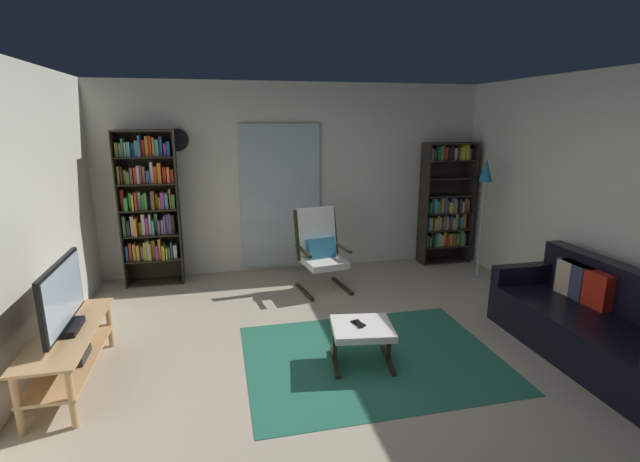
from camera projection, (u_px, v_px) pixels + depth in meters
The scene contains 16 objects.
ground_plane at pixel (357, 369), 3.91m from camera, with size 7.02×7.02×0.00m, color #BAAC93.
wall_back at pixel (297, 178), 6.34m from camera, with size 5.60×0.06×2.60m, color silver.
wall_right at pixel (638, 209), 4.18m from camera, with size 0.06×6.00×2.60m, color silver.
glass_door_panel at pixel (281, 197), 6.28m from camera, with size 1.10×0.01×2.00m, color silver.
area_rug at pixel (372, 357), 4.10m from camera, with size 2.27×1.73×0.01m, color #286D57.
tv_stand at pixel (69, 349), 3.63m from camera, with size 0.44×1.30×0.47m.
television at pixel (63, 299), 3.53m from camera, with size 0.20×0.91×0.57m.
bookshelf_near_tv at pixel (149, 204), 5.75m from camera, with size 0.72×0.30×1.98m.
bookshelf_near_sofa at pixel (445, 205), 6.68m from camera, with size 0.75×0.30×1.78m.
leather_sofa at pixel (595, 324), 4.08m from camera, with size 0.82×1.92×0.83m.
lounge_armchair at pixel (320, 247), 5.69m from camera, with size 0.65×0.73×1.02m.
ottoman at pixel (362, 332), 3.94m from camera, with size 0.58×0.55×0.37m.
tv_remote at pixel (359, 324), 3.92m from camera, with size 0.04×0.14×0.02m, color black.
cell_phone at pixel (358, 323), 3.94m from camera, with size 0.07×0.14×0.01m, color black.
floor_lamp_by_shelf at pixel (485, 185), 5.85m from camera, with size 0.22×0.22×1.61m.
wall_clock at pixel (177, 140), 5.79m from camera, with size 0.29×0.03×0.29m.
Camera 1 is at (-1.10, -3.34, 2.12)m, focal length 25.30 mm.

